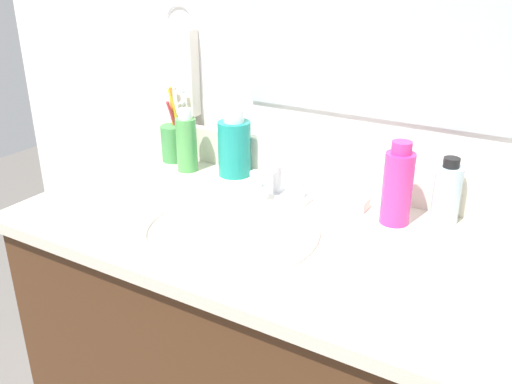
{
  "coord_description": "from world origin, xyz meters",
  "views": [
    {
      "loc": [
        0.5,
        -0.85,
        1.34
      ],
      "look_at": [
        -0.01,
        0.0,
        0.91
      ],
      "focal_mm": 38.59,
      "sensor_mm": 36.0,
      "label": 1
    }
  ],
  "objects": [
    {
      "name": "countertop",
      "position": [
        0.0,
        0.0,
        0.83
      ],
      "size": [
        1.03,
        0.53,
        0.03
      ],
      "primitive_type": "cube",
      "color": "beige",
      "rests_on": "vanity_cabinet"
    },
    {
      "name": "bottle_gel_clear",
      "position": [
        0.31,
        0.21,
        0.9
      ],
      "size": [
        0.05,
        0.05,
        0.14
      ],
      "color": "silver",
      "rests_on": "countertop"
    },
    {
      "name": "backsplash",
      "position": [
        0.0,
        0.25,
        0.89
      ],
      "size": [
        1.03,
        0.02,
        0.09
      ],
      "primitive_type": "cube",
      "color": "beige",
      "rests_on": "countertop"
    },
    {
      "name": "bottle_mouthwash_teal",
      "position": [
        -0.2,
        0.21,
        0.92
      ],
      "size": [
        0.08,
        0.08,
        0.16
      ],
      "color": "teal",
      "rests_on": "countertop"
    },
    {
      "name": "faucet",
      "position": [
        -0.04,
        0.14,
        0.87
      ],
      "size": [
        0.16,
        0.1,
        0.08
      ],
      "color": "silver",
      "rests_on": "countertop"
    },
    {
      "name": "cup_green",
      "position": [
        -0.39,
        0.21,
        0.89
      ],
      "size": [
        0.07,
        0.08,
        0.2
      ],
      "color": "#3F8C47",
      "rests_on": "countertop"
    },
    {
      "name": "soap_bar",
      "position": [
        0.13,
        0.17,
        0.85
      ],
      "size": [
        0.06,
        0.04,
        0.02
      ],
      "primitive_type": "cube",
      "color": "white",
      "rests_on": "countertop"
    },
    {
      "name": "back_wall",
      "position": [
        0.0,
        0.31,
        0.65
      ],
      "size": [
        2.13,
        0.04,
        1.3
      ],
      "primitive_type": "cube",
      "color": "white",
      "rests_on": "ground_plane"
    },
    {
      "name": "sink_basin",
      "position": [
        -0.04,
        -0.06,
        0.81
      ],
      "size": [
        0.36,
        0.36,
        0.11
      ],
      "color": "white",
      "rests_on": "countertop"
    },
    {
      "name": "hand_towel",
      "position": [
        -0.41,
        0.27,
        1.06
      ],
      "size": [
        0.11,
        0.04,
        0.22
      ],
      "primitive_type": "cube",
      "color": "silver"
    },
    {
      "name": "bottle_toner_green",
      "position": [
        -0.32,
        0.17,
        0.91
      ],
      "size": [
        0.05,
        0.05,
        0.16
      ],
      "color": "#4C9E4C",
      "rests_on": "countertop"
    },
    {
      "name": "bottle_soap_pink",
      "position": [
        0.22,
        0.15,
        0.92
      ],
      "size": [
        0.06,
        0.06,
        0.17
      ],
      "color": "#D8338C",
      "rests_on": "countertop"
    },
    {
      "name": "towel_ring",
      "position": [
        -0.41,
        0.29,
        1.18
      ],
      "size": [
        0.1,
        0.01,
        0.1
      ],
      "primitive_type": "torus",
      "rotation": [
        1.57,
        0.0,
        0.0
      ],
      "color": "silver"
    }
  ]
}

